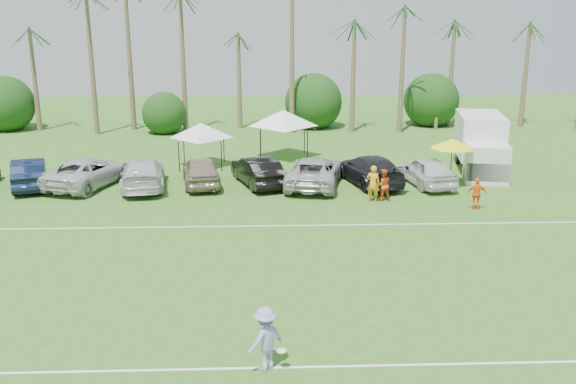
{
  "coord_description": "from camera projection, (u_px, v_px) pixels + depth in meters",
  "views": [
    {
      "loc": [
        1.9,
        -13.59,
        9.46
      ],
      "look_at": [
        2.94,
        13.98,
        1.6
      ],
      "focal_mm": 40.0,
      "sensor_mm": 36.0,
      "label": 1
    }
  ],
  "objects": [
    {
      "name": "sideline_player_a",
      "position": [
        373.0,
        184.0,
        32.6
      ],
      "size": [
        0.8,
        0.66,
        1.88
      ],
      "primitive_type": "imported",
      "rotation": [
        0.0,
        0.0,
        2.79
      ],
      "color": "orange",
      "rests_on": "ground"
    },
    {
      "name": "palm_tree_6",
      "position": [
        290.0,
        13.0,
        49.72
      ],
      "size": [
        2.4,
        2.4,
        10.9
      ],
      "color": "brown",
      "rests_on": "ground"
    },
    {
      "name": "palm_tree_9",
      "position": [
        467.0,
        24.0,
        50.47
      ],
      "size": [
        2.4,
        2.4,
        9.9
      ],
      "color": "brown",
      "rests_on": "ground"
    },
    {
      "name": "parked_car_7",
      "position": [
        370.0,
        170.0,
        35.94
      ],
      "size": [
        3.68,
        6.03,
        1.63
      ],
      "primitive_type": "imported",
      "rotation": [
        0.0,
        0.0,
        3.41
      ],
      "color": "black",
      "rests_on": "ground"
    },
    {
      "name": "sideline_player_c",
      "position": [
        477.0,
        194.0,
        31.29
      ],
      "size": [
        0.99,
        0.53,
        1.6
      ],
      "primitive_type": "imported",
      "rotation": [
        0.0,
        0.0,
        2.98
      ],
      "color": "orange",
      "rests_on": "ground"
    },
    {
      "name": "parked_car_5",
      "position": [
        258.0,
        171.0,
        35.76
      ],
      "size": [
        3.23,
        5.25,
        1.63
      ],
      "primitive_type": "imported",
      "rotation": [
        0.0,
        0.0,
        3.47
      ],
      "color": "black",
      "rests_on": "ground"
    },
    {
      "name": "palm_tree_5",
      "position": [
        239.0,
        24.0,
        49.81
      ],
      "size": [
        2.4,
        2.4,
        9.9
      ],
      "color": "brown",
      "rests_on": "ground"
    },
    {
      "name": "bush_tree_3",
      "position": [
        434.0,
        106.0,
        53.15
      ],
      "size": [
        4.0,
        4.0,
        4.0
      ],
      "color": "brown",
      "rests_on": "ground"
    },
    {
      "name": "frisbee_player",
      "position": [
        266.0,
        339.0,
        17.29
      ],
      "size": [
        1.34,
        1.28,
        1.83
      ],
      "rotation": [
        0.0,
        0.0,
        3.85
      ],
      "color": "#9293D0",
      "rests_on": "ground"
    },
    {
      "name": "palm_tree_4",
      "position": [
        187.0,
        36.0,
        49.9
      ],
      "size": [
        2.4,
        2.4,
        8.9
      ],
      "color": "brown",
      "rests_on": "ground"
    },
    {
      "name": "bush_tree_2",
      "position": [
        314.0,
        106.0,
        52.79
      ],
      "size": [
        4.0,
        4.0,
        4.0
      ],
      "color": "brown",
      "rests_on": "ground"
    },
    {
      "name": "field_lines",
      "position": [
        213.0,
        280.0,
        23.27
      ],
      "size": [
        80.0,
        12.1,
        0.01
      ],
      "color": "white",
      "rests_on": "ground"
    },
    {
      "name": "parked_car_3",
      "position": [
        143.0,
        173.0,
        35.17
      ],
      "size": [
        3.03,
        5.88,
        1.63
      ],
      "primitive_type": "imported",
      "rotation": [
        0.0,
        0.0,
        3.28
      ],
      "color": "silver",
      "rests_on": "ground"
    },
    {
      "name": "canopy_tent_right",
      "position": [
        283.0,
        110.0,
        41.63
      ],
      "size": [
        4.6,
        4.6,
        3.73
      ],
      "color": "black",
      "rests_on": "ground"
    },
    {
      "name": "bush_tree_1",
      "position": [
        167.0,
        107.0,
        52.35
      ],
      "size": [
        4.0,
        4.0,
        4.0
      ],
      "color": "brown",
      "rests_on": "ground"
    },
    {
      "name": "parked_car_1",
      "position": [
        29.0,
        173.0,
        35.26
      ],
      "size": [
        3.18,
        5.25,
        1.63
      ],
      "primitive_type": "imported",
      "rotation": [
        0.0,
        0.0,
        3.46
      ],
      "color": "#101933",
      "rests_on": "ground"
    },
    {
      "name": "parked_car_6",
      "position": [
        314.0,
        172.0,
        35.5
      ],
      "size": [
        3.8,
        6.29,
        1.63
      ],
      "primitive_type": "imported",
      "rotation": [
        0.0,
        0.0,
        2.95
      ],
      "color": "#B3B3B4",
      "rests_on": "ground"
    },
    {
      "name": "palm_tree_7",
      "position": [
        342.0,
        2.0,
        49.63
      ],
      "size": [
        2.4,
        2.4,
        11.9
      ],
      "color": "brown",
      "rests_on": "ground"
    },
    {
      "name": "palm_tree_2",
      "position": [
        82.0,
        13.0,
        49.14
      ],
      "size": [
        2.4,
        2.4,
        10.9
      ],
      "color": "brown",
      "rests_on": "ground"
    },
    {
      "name": "canopy_tent_left",
      "position": [
        201.0,
        123.0,
        39.39
      ],
      "size": [
        3.97,
        3.97,
        3.21
      ],
      "color": "black",
      "rests_on": "ground"
    },
    {
      "name": "sideline_player_b",
      "position": [
        383.0,
        185.0,
        32.81
      ],
      "size": [
        0.88,
        0.73,
        1.64
      ],
      "primitive_type": "imported",
      "rotation": [
        0.0,
        0.0,
        3.29
      ],
      "color": "#E15019",
      "rests_on": "ground"
    },
    {
      "name": "palm_tree_1",
      "position": [
        17.0,
        25.0,
        49.19
      ],
      "size": [
        2.4,
        2.4,
        9.9
      ],
      "color": "brown",
      "rests_on": "ground"
    },
    {
      "name": "market_umbrella",
      "position": [
        453.0,
        144.0,
        35.07
      ],
      "size": [
        2.41,
        2.41,
        2.68
      ],
      "color": "black",
      "rests_on": "ground"
    },
    {
      "name": "parked_car_4",
      "position": [
        201.0,
        171.0,
        35.64
      ],
      "size": [
        2.66,
        5.04,
        1.63
      ],
      "primitive_type": "imported",
      "rotation": [
        0.0,
        0.0,
        3.3
      ],
      "color": "gray",
      "rests_on": "ground"
    },
    {
      "name": "palm_tree_8",
      "position": [
        404.0,
        36.0,
        50.52
      ],
      "size": [
        2.4,
        2.4,
        8.9
      ],
      "color": "brown",
      "rests_on": "ground"
    },
    {
      "name": "parked_car_8",
      "position": [
        427.0,
        171.0,
        35.68
      ],
      "size": [
        2.74,
        5.06,
        1.63
      ],
      "primitive_type": "imported",
      "rotation": [
        0.0,
        0.0,
        3.32
      ],
      "color": "silver",
      "rests_on": "ground"
    },
    {
      "name": "palm_tree_3",
      "position": [
        134.0,
        1.0,
        49.05
      ],
      "size": [
        2.4,
        2.4,
        11.9
      ],
      "color": "brown",
      "rests_on": "ground"
    },
    {
      "name": "box_truck",
      "position": [
        481.0,
        142.0,
        38.39
      ],
      "size": [
        3.58,
        6.86,
        3.37
      ],
      "rotation": [
        0.0,
        0.0,
        -0.18
      ],
      "color": "silver",
      "rests_on": "ground"
    },
    {
      "name": "palm_tree_10",
      "position": [
        531.0,
        13.0,
        50.41
      ],
      "size": [
        2.4,
        2.4,
        10.9
      ],
      "color": "brown",
      "rests_on": "ground"
    },
    {
      "name": "parked_car_2",
      "position": [
        87.0,
        172.0,
        35.48
      ],
      "size": [
        4.4,
        6.43,
        1.63
      ],
      "primitive_type": "imported",
      "rotation": [
        0.0,
        0.0,
        2.83
      ],
      "color": "silver",
      "rests_on": "ground"
    },
    {
      "name": "bush_tree_0",
      "position": [
        6.0,
        108.0,
        51.88
      ],
      "size": [
        4.0,
        4.0,
        4.0
      ],
      "color": "brown",
      "rests_on": "ground"
    }
  ]
}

